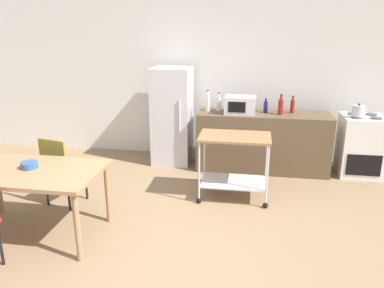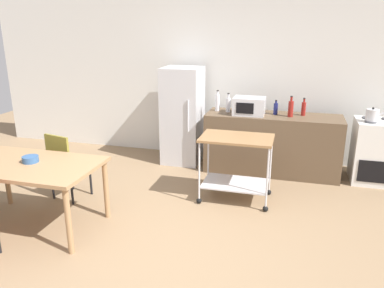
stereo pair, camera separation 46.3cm
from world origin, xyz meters
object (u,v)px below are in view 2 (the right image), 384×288
Objects in this scene: bottle_vinegar at (228,104)px; microwave at (249,106)px; bottle_sparkling_water at (291,108)px; refrigerator at (183,116)px; bottle_olive_oil at (217,102)px; bottle_sesame_oil at (276,108)px; fruit_bowl at (30,159)px; kitchen_cart at (236,158)px; dining_table at (30,170)px; chair_olive at (66,161)px; kettle at (372,115)px; stove_oven at (375,151)px; bottle_soy_sauce at (304,108)px.

microwave is at bearing -17.06° from bottle_vinegar.
refrigerator is at bearing 175.12° from bottle_sparkling_water.
microwave is (0.51, -0.13, -0.01)m from bottle_olive_oil.
bottle_sesame_oil is (0.89, -0.01, -0.04)m from bottle_olive_oil.
bottle_vinegar is 1.66× the size of fruit_bowl.
kitchen_cart is 3.13× the size of bottle_vinegar.
chair_olive reaches higher than dining_table.
bottle_vinegar is 1.21× the size of kettle.
dining_table is at bearing -111.78° from refrigerator.
chair_olive is at bearing 92.19° from fruit_bowl.
stove_oven is 0.57m from kettle.
refrigerator is 2.80m from kettle.
chair_olive is 2.18m from kitchen_cart.
dining_table is 4.67× the size of bottle_olive_oil.
microwave reaches higher than fruit_bowl.
refrigerator is at bearing 177.87° from bottle_sesame_oil.
fruit_bowl is (-2.48, -2.40, -0.21)m from bottle_sesame_oil.
bottle_sparkling_water is 3.55m from fruit_bowl.
bottle_sesame_oil reaches higher than fruit_bowl.
kitchen_cart is at bearing -119.66° from bottle_sparkling_water.
bottle_sparkling_water reaches higher than bottle_vinegar.
bottle_sesame_oil is at bearing 44.70° from dining_table.
kitchen_cart is (1.07, -1.22, -0.20)m from refrigerator.
bottle_sesame_oil is at bearing -0.62° from bottle_olive_oil.
refrigerator is at bearing 176.30° from kettle.
refrigerator is 0.79m from bottle_vinegar.
refrigerator reaches higher than kettle.
bottle_olive_oil is (0.58, -0.05, 0.26)m from refrigerator.
stove_oven reaches higher than chair_olive.
kitchen_cart is (2.11, 0.56, 0.05)m from chair_olive.
bottle_vinegar reaches higher than microwave.
bottle_sesame_oil is at bearing -2.13° from refrigerator.
bottle_vinegar is (1.79, 1.71, 0.50)m from chair_olive.
chair_olive is 1.93× the size of microwave.
dining_table is at bearing -135.30° from bottle_sesame_oil.
bottle_sparkling_water reaches higher than bottle_sesame_oil.
bottle_soy_sauce is (0.40, 0.04, 0.02)m from bottle_sesame_oil.
kettle is (0.91, -0.17, -0.01)m from bottle_soy_sauce.
bottle_vinegar reaches higher than bottle_sesame_oil.
stove_oven is 1.53m from bottle_sesame_oil.
kettle is at bearing 30.93° from fruit_bowl.
fruit_bowl is (-1.59, -2.40, -0.25)m from bottle_olive_oil.
kettle is at bearing -0.25° from microwave.
chair_olive reaches higher than fruit_bowl.
bottle_vinegar is 0.35m from microwave.
kettle is (1.70, -0.01, -0.03)m from microwave.
chair_olive is at bearing -136.31° from bottle_vinegar.
refrigerator is at bearing 131.33° from kitchen_cart.
stove_oven is 3.51× the size of bottle_soy_sauce.
chair_olive is 3.40× the size of bottle_soy_sauce.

